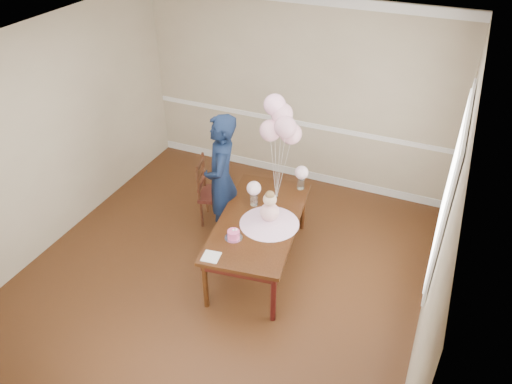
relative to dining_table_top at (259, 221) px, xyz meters
name	(u,v)px	position (x,y,z in m)	size (l,w,h in m)	color
floor	(220,277)	(-0.32, -0.41, -0.65)	(4.50, 5.00, 0.00)	#331A0C
ceiling	(208,52)	(-0.32, -0.41, 2.05)	(4.50, 5.00, 0.02)	white
wall_back	(296,93)	(-0.32, 2.09, 0.70)	(4.50, 0.02, 2.70)	tan
wall_front	(39,372)	(-0.32, -2.91, 0.70)	(4.50, 0.02, 2.70)	tan
wall_left	(45,140)	(-2.57, -0.41, 0.70)	(0.02, 5.00, 2.70)	tan
wall_right	(442,236)	(1.93, -0.41, 0.70)	(0.02, 5.00, 2.70)	tan
chair_rail_trim	(295,122)	(-0.32, 2.08, 0.25)	(4.50, 0.02, 0.07)	white
baseboard_trim	(292,171)	(-0.32, 2.08, -0.59)	(4.50, 0.02, 0.12)	silver
window_frame	(450,187)	(1.91, 0.09, 0.90)	(0.02, 1.66, 1.56)	white
window_blinds	(448,187)	(1.89, 0.09, 0.90)	(0.01, 1.50, 1.40)	white
dining_table_top	(259,221)	(0.00, 0.00, 0.00)	(0.89, 1.79, 0.04)	black
table_apron	(259,225)	(0.00, 0.00, -0.07)	(0.80, 1.70, 0.09)	black
table_leg_fl	(205,285)	(-0.26, -0.87, -0.34)	(0.06, 0.06, 0.63)	black
table_leg_fr	(273,298)	(0.49, -0.76, -0.34)	(0.06, 0.06, 0.63)	black
table_leg_bl	(248,200)	(-0.49, 0.76, -0.34)	(0.06, 0.06, 0.63)	black
table_leg_br	(303,209)	(0.26, 0.87, -0.34)	(0.06, 0.06, 0.63)	black
baby_skirt	(269,220)	(0.14, -0.03, 0.07)	(0.68, 0.68, 0.09)	#EEAFD7
baby_torso	(270,212)	(0.14, -0.03, 0.18)	(0.21, 0.21, 0.21)	#EE96C2
baby_head	(270,199)	(0.14, -0.03, 0.35)	(0.15, 0.15, 0.15)	#D4AF92
baby_hair	(270,195)	(0.14, -0.03, 0.41)	(0.11, 0.11, 0.11)	brown
cake_platter	(234,238)	(-0.12, -0.42, 0.03)	(0.20, 0.20, 0.01)	#B8B8BC
birthday_cake	(234,234)	(-0.12, -0.42, 0.07)	(0.13, 0.13, 0.09)	#E6488B
cake_flower_a	(233,230)	(-0.12, -0.42, 0.13)	(0.03, 0.03, 0.03)	white
cake_flower_b	(236,230)	(-0.10, -0.40, 0.13)	(0.03, 0.03, 0.03)	white
rose_vase_near	(254,199)	(-0.17, 0.25, 0.09)	(0.09, 0.09, 0.14)	white
roses_near	(254,188)	(-0.17, 0.25, 0.25)	(0.17, 0.17, 0.17)	white
rose_vase_far	(301,183)	(0.23, 0.80, 0.09)	(0.09, 0.09, 0.14)	silver
roses_far	(302,172)	(0.23, 0.80, 0.25)	(0.17, 0.17, 0.17)	white
napkin	(211,257)	(-0.20, -0.80, 0.03)	(0.18, 0.18, 0.01)	silver
balloon_weight	(276,196)	(0.02, 0.50, 0.03)	(0.04, 0.04, 0.02)	#B8B8BC
balloon_a	(270,131)	(-0.07, 0.49, 0.92)	(0.25, 0.25, 0.25)	#EEA8BB
balloon_b	(285,127)	(0.11, 0.47, 1.01)	(0.25, 0.25, 0.25)	#D99AB1
balloon_c	(282,114)	(0.02, 0.59, 1.09)	(0.25, 0.25, 0.25)	#EDA8BF
balloon_d	(275,105)	(-0.07, 0.60, 1.18)	(0.25, 0.25, 0.25)	#FFB4D7
balloon_e	(291,134)	(0.14, 0.59, 0.87)	(0.25, 0.25, 0.25)	#EEA9BC
balloon_ribbon_a	(273,170)	(-0.03, 0.49, 0.41)	(0.00, 0.00, 0.75)	white
balloon_ribbon_b	(280,168)	(0.07, 0.48, 0.45)	(0.00, 0.00, 0.84)	white
balloon_ribbon_c	(279,162)	(0.02, 0.54, 0.50)	(0.00, 0.00, 0.93)	white
balloon_ribbon_d	(275,158)	(-0.02, 0.55, 0.54)	(0.00, 0.00, 1.02)	white
balloon_ribbon_e	(283,171)	(0.08, 0.54, 0.38)	(0.00, 0.00, 0.71)	silver
dining_chair_seat	(216,195)	(-0.87, 0.58, -0.23)	(0.40, 0.40, 0.05)	#36120E
chair_leg_fl	(202,214)	(-0.98, 0.38, -0.45)	(0.04, 0.04, 0.40)	black
chair_leg_fr	(226,216)	(-0.66, 0.47, -0.45)	(0.04, 0.04, 0.40)	#331A0D
chair_leg_bl	(207,200)	(-1.07, 0.70, -0.45)	(0.04, 0.04, 0.40)	#3E2010
chair_leg_br	(231,202)	(-0.76, 0.79, -0.45)	(0.04, 0.04, 0.40)	#3B1410
chair_back_post_l	(198,183)	(-1.00, 0.37, 0.03)	(0.04, 0.04, 0.52)	#3C1D10
chair_back_post_r	(204,170)	(-1.09, 0.69, 0.03)	(0.04, 0.04, 0.52)	#381A0F
chair_slat_low	(201,184)	(-1.05, 0.53, -0.08)	(0.03, 0.37, 0.05)	#35150E
chair_slat_mid	(201,174)	(-1.05, 0.53, 0.07)	(0.03, 0.37, 0.05)	#35190E
chair_slat_top	(200,164)	(-1.05, 0.53, 0.22)	(0.03, 0.37, 0.05)	#34190E
woman	(222,181)	(-0.62, 0.30, 0.22)	(0.63, 0.42, 1.73)	#0E1932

